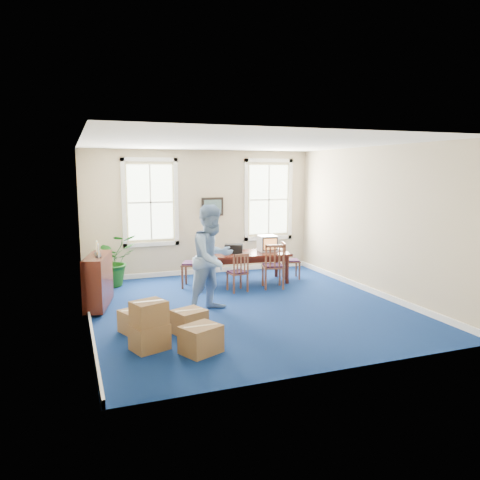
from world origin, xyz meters
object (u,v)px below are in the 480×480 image
object	(u,v)px
conference_table	(244,268)
chair_near_left	(237,272)
cardboard_boxes	(161,321)
crt_tv	(267,243)
man	(213,258)
potted_plant	(112,260)
credenza	(98,283)

from	to	relation	value
conference_table	chair_near_left	distance (m)	0.85
conference_table	cardboard_boxes	world-z (taller)	cardboard_boxes
crt_tv	man	distance (m)	2.82
man	potted_plant	xyz separation A→B (m)	(-1.64, 2.69, -0.41)
crt_tv	cardboard_boxes	xyz separation A→B (m)	(-3.29, -3.47, -0.52)
conference_table	cardboard_boxes	bearing A→B (deg)	-122.77
crt_tv	cardboard_boxes	world-z (taller)	crt_tv
credenza	conference_table	bearing A→B (deg)	30.17
chair_near_left	credenza	size ratio (longest dim) A/B	0.68
chair_near_left	potted_plant	size ratio (longest dim) A/B	0.71
crt_tv	man	size ratio (longest dim) A/B	0.22
conference_table	chair_near_left	world-z (taller)	chair_near_left
conference_table	credenza	xyz separation A→B (m)	(-3.44, -1.00, 0.14)
crt_tv	man	world-z (taller)	man
chair_near_left	cardboard_boxes	xyz separation A→B (m)	(-2.23, -2.69, -0.04)
chair_near_left	potted_plant	distance (m)	2.98
credenza	potted_plant	distance (m)	1.81
man	potted_plant	world-z (taller)	man
crt_tv	credenza	distance (m)	4.22
chair_near_left	crt_tv	bearing A→B (deg)	-150.30
chair_near_left	cardboard_boxes	bearing A→B (deg)	44.07
man	conference_table	bearing A→B (deg)	27.69
man	cardboard_boxes	size ratio (longest dim) A/B	1.48
chair_near_left	cardboard_boxes	distance (m)	3.50
potted_plant	cardboard_boxes	world-z (taller)	potted_plant
crt_tv	chair_near_left	xyz separation A→B (m)	(-1.07, -0.77, -0.48)
crt_tv	potted_plant	bearing A→B (deg)	172.71
chair_near_left	credenza	world-z (taller)	credenza
potted_plant	cardboard_boxes	xyz separation A→B (m)	(0.35, -4.17, -0.22)
crt_tv	credenza	size ratio (longest dim) A/B	0.36
crt_tv	man	bearing A→B (deg)	-131.67
crt_tv	chair_near_left	size ratio (longest dim) A/B	0.52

